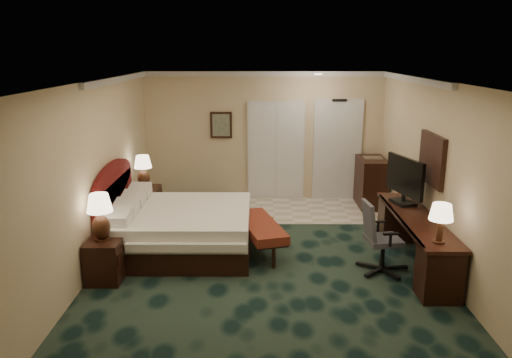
{
  "coord_description": "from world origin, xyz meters",
  "views": [
    {
      "loc": [
        -0.12,
        -6.65,
        3.12
      ],
      "look_at": [
        -0.16,
        0.6,
        1.24
      ],
      "focal_mm": 35.0,
      "sensor_mm": 36.0,
      "label": 1
    }
  ],
  "objects_px": {
    "lamp_far": "(143,172)",
    "minibar": "(371,182)",
    "lamp_near": "(100,217)",
    "bed": "(183,230)",
    "desk": "(415,241)",
    "bed_bench": "(260,237)",
    "tv": "(405,181)",
    "nightstand_far": "(146,205)",
    "nightstand_near": "(105,260)",
    "desk_chair": "(384,237)"
  },
  "relations": [
    {
      "from": "lamp_far",
      "to": "minibar",
      "type": "xyz_separation_m",
      "value": [
        4.43,
        0.95,
        -0.45
      ]
    },
    {
      "from": "minibar",
      "to": "lamp_near",
      "type": "bearing_deg",
      "value": -142.32
    },
    {
      "from": "bed",
      "to": "desk",
      "type": "relative_size",
      "value": 0.83
    },
    {
      "from": "desk",
      "to": "bed",
      "type": "bearing_deg",
      "value": 171.02
    },
    {
      "from": "bed",
      "to": "minibar",
      "type": "bearing_deg",
      "value": 33.87
    },
    {
      "from": "desk",
      "to": "bed_bench",
      "type": "bearing_deg",
      "value": 167.86
    },
    {
      "from": "lamp_far",
      "to": "minibar",
      "type": "relative_size",
      "value": 0.61
    },
    {
      "from": "lamp_near",
      "to": "minibar",
      "type": "distance_m",
      "value": 5.65
    },
    {
      "from": "tv",
      "to": "lamp_far",
      "type": "bearing_deg",
      "value": 147.32
    },
    {
      "from": "lamp_near",
      "to": "minibar",
      "type": "height_order",
      "value": "lamp_near"
    },
    {
      "from": "nightstand_far",
      "to": "bed",
      "type": "bearing_deg",
      "value": -57.27
    },
    {
      "from": "bed",
      "to": "nightstand_far",
      "type": "distance_m",
      "value": 1.65
    },
    {
      "from": "nightstand_far",
      "to": "lamp_far",
      "type": "xyz_separation_m",
      "value": [
        -0.02,
        0.02,
        0.63
      ]
    },
    {
      "from": "nightstand_far",
      "to": "lamp_near",
      "type": "bearing_deg",
      "value": -91.04
    },
    {
      "from": "nightstand_near",
      "to": "minibar",
      "type": "relative_size",
      "value": 0.59
    },
    {
      "from": "lamp_far",
      "to": "tv",
      "type": "xyz_separation_m",
      "value": [
        4.42,
        -1.32,
        0.18
      ]
    },
    {
      "from": "bed",
      "to": "bed_bench",
      "type": "height_order",
      "value": "bed"
    },
    {
      "from": "lamp_near",
      "to": "lamp_far",
      "type": "xyz_separation_m",
      "value": [
        0.03,
        2.5,
        0.03
      ]
    },
    {
      "from": "nightstand_near",
      "to": "desk_chair",
      "type": "bearing_deg",
      "value": 4.4
    },
    {
      "from": "nightstand_near",
      "to": "desk",
      "type": "xyz_separation_m",
      "value": [
        4.45,
        0.54,
        0.08
      ]
    },
    {
      "from": "bed",
      "to": "lamp_near",
      "type": "bearing_deg",
      "value": -130.98
    },
    {
      "from": "desk_chair",
      "to": "minibar",
      "type": "distance_m",
      "value": 3.2
    },
    {
      "from": "lamp_far",
      "to": "bed_bench",
      "type": "bearing_deg",
      "value": -34.55
    },
    {
      "from": "nightstand_far",
      "to": "desk_chair",
      "type": "xyz_separation_m",
      "value": [
        3.9,
        -2.19,
        0.21
      ]
    },
    {
      "from": "bed",
      "to": "nightstand_far",
      "type": "relative_size",
      "value": 3.33
    },
    {
      "from": "desk_chair",
      "to": "minibar",
      "type": "xyz_separation_m",
      "value": [
        0.51,
        3.16,
        -0.03
      ]
    },
    {
      "from": "nightstand_far",
      "to": "desk",
      "type": "xyz_separation_m",
      "value": [
        4.42,
        -1.95,
        0.05
      ]
    },
    {
      "from": "desk",
      "to": "minibar",
      "type": "relative_size",
      "value": 2.61
    },
    {
      "from": "lamp_near",
      "to": "tv",
      "type": "relative_size",
      "value": 0.68
    },
    {
      "from": "lamp_far",
      "to": "bed_bench",
      "type": "xyz_separation_m",
      "value": [
        2.15,
        -1.48,
        -0.7
      ]
    },
    {
      "from": "tv",
      "to": "desk_chair",
      "type": "relative_size",
      "value": 0.92
    },
    {
      "from": "nightstand_far",
      "to": "desk",
      "type": "height_order",
      "value": "desk"
    },
    {
      "from": "nightstand_near",
      "to": "nightstand_far",
      "type": "distance_m",
      "value": 2.49
    },
    {
      "from": "tv",
      "to": "nightstand_far",
      "type": "bearing_deg",
      "value": 147.54
    },
    {
      "from": "lamp_near",
      "to": "desk",
      "type": "xyz_separation_m",
      "value": [
        4.47,
        0.52,
        -0.54
      ]
    },
    {
      "from": "nightstand_far",
      "to": "minibar",
      "type": "distance_m",
      "value": 4.52
    },
    {
      "from": "nightstand_far",
      "to": "bed_bench",
      "type": "distance_m",
      "value": 2.58
    },
    {
      "from": "bed_bench",
      "to": "desk",
      "type": "distance_m",
      "value": 2.35
    },
    {
      "from": "nightstand_near",
      "to": "nightstand_far",
      "type": "height_order",
      "value": "nightstand_far"
    },
    {
      "from": "desk_chair",
      "to": "minibar",
      "type": "relative_size",
      "value": 1.06
    },
    {
      "from": "lamp_far",
      "to": "minibar",
      "type": "height_order",
      "value": "lamp_far"
    },
    {
      "from": "nightstand_far",
      "to": "nightstand_near",
      "type": "bearing_deg",
      "value": -90.51
    },
    {
      "from": "nightstand_near",
      "to": "desk_chair",
      "type": "xyz_separation_m",
      "value": [
        3.92,
        0.3,
        0.23
      ]
    },
    {
      "from": "lamp_near",
      "to": "desk",
      "type": "height_order",
      "value": "lamp_near"
    },
    {
      "from": "lamp_far",
      "to": "desk",
      "type": "height_order",
      "value": "lamp_far"
    },
    {
      "from": "lamp_far",
      "to": "tv",
      "type": "relative_size",
      "value": 0.63
    },
    {
      "from": "desk_chair",
      "to": "desk",
      "type": "bearing_deg",
      "value": 18.2
    },
    {
      "from": "bed",
      "to": "lamp_far",
      "type": "distance_m",
      "value": 1.79
    },
    {
      "from": "lamp_near",
      "to": "minibar",
      "type": "bearing_deg",
      "value": 37.68
    },
    {
      "from": "nightstand_far",
      "to": "bed_bench",
      "type": "height_order",
      "value": "nightstand_far"
    }
  ]
}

